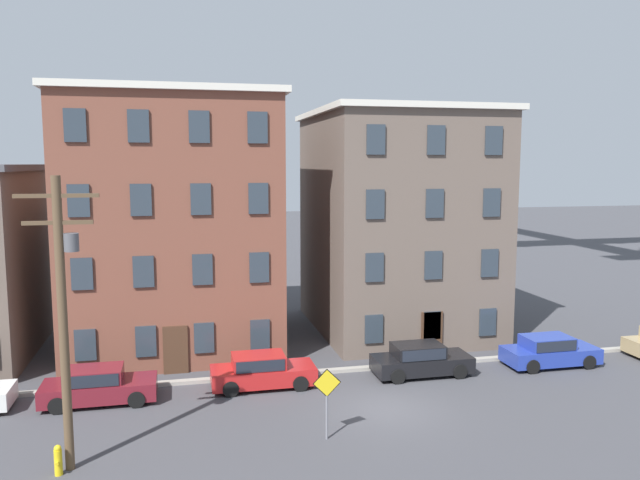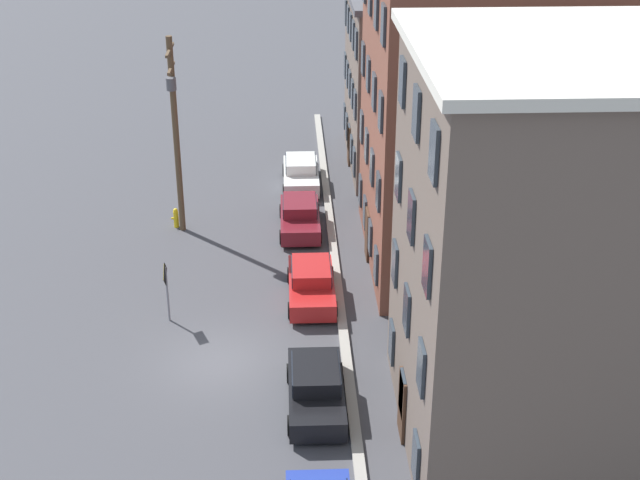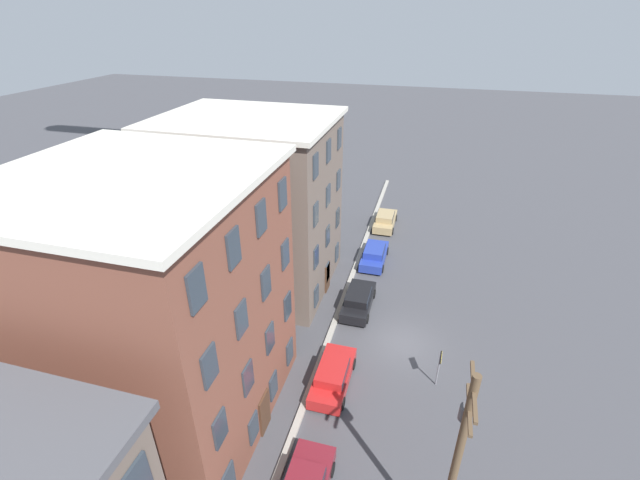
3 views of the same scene
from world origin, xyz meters
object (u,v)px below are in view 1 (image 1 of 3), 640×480
at_px(car_maroon, 98,385).
at_px(caution_sign, 327,392).
at_px(utility_pole, 64,308).
at_px(car_black, 420,359).
at_px(fire_hydrant, 58,460).
at_px(car_red, 261,370).
at_px(car_blue, 549,350).

relative_size(car_maroon, caution_sign, 1.75).
bearing_deg(utility_pole, caution_sign, 1.98).
xyz_separation_m(car_black, utility_pole, (-13.89, -5.77, 4.38)).
xyz_separation_m(caution_sign, fire_hydrant, (-8.58, -0.61, -1.20)).
bearing_deg(caution_sign, fire_hydrant, -175.93).
relative_size(car_red, fire_hydrant, 4.58).
distance_m(car_red, fire_hydrant, 9.37).
height_order(caution_sign, fire_hydrant, caution_sign).
distance_m(car_maroon, car_red, 6.59).
distance_m(car_black, utility_pole, 15.67).
xyz_separation_m(car_blue, fire_hydrant, (-20.62, -5.98, -0.27)).
xyz_separation_m(car_maroon, car_blue, (20.16, 0.14, 0.00)).
distance_m(utility_pole, fire_hydrant, 4.67).
bearing_deg(car_red, fire_hydrant, -138.79).
distance_m(car_red, car_black, 7.17).
bearing_deg(car_blue, fire_hydrant, -163.82).
distance_m(car_red, car_blue, 13.58).
bearing_deg(caution_sign, car_maroon, 147.20).
distance_m(car_maroon, car_blue, 20.16).
bearing_deg(utility_pole, car_black, 22.57).
bearing_deg(caution_sign, car_blue, 24.05).
bearing_deg(car_red, car_maroon, -177.15).
bearing_deg(fire_hydrant, car_black, 23.22).
height_order(car_red, utility_pole, utility_pole).
xyz_separation_m(car_red, car_black, (7.17, -0.07, 0.00)).
relative_size(car_maroon, car_blue, 1.00).
bearing_deg(utility_pole, car_blue, 15.57).
relative_size(car_blue, fire_hydrant, 4.58).
relative_size(car_black, caution_sign, 1.75).
distance_m(car_maroon, caution_sign, 9.70).
xyz_separation_m(car_red, utility_pole, (-6.72, -5.85, 4.38)).
bearing_deg(caution_sign, car_black, 44.25).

